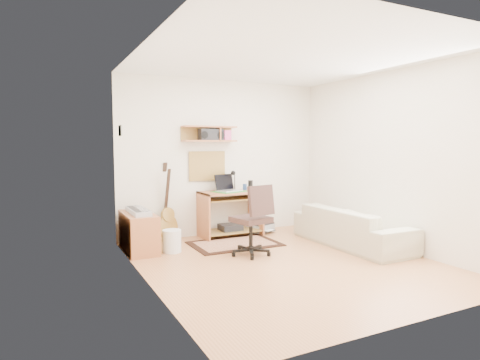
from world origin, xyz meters
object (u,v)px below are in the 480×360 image
cabinet (139,232)px  sofa (352,220)px  task_chair (251,219)px  desk (230,214)px  printer (260,227)px

cabinet → sofa: 3.16m
task_chair → sofa: task_chair is taller
desk → task_chair: bearing=-101.8°
desk → sofa: 1.96m
task_chair → sofa: bearing=-19.4°
task_chair → sofa: 1.64m
desk → cabinet: desk is taller
task_chair → desk: bearing=66.0°
task_chair → cabinet: (-1.34, 0.90, -0.22)m
sofa → printer: bearing=27.4°
cabinet → sofa: size_ratio=0.46×
sofa → task_chair: bearing=82.8°
printer → desk: bearing=167.6°
desk → printer: bearing=6.4°
printer → sofa: bearing=-81.4°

